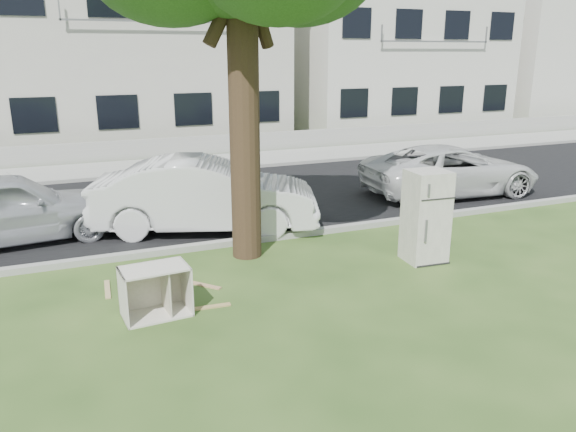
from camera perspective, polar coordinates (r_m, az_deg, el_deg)
name	(u,v)px	position (r m, az deg, el deg)	size (l,w,h in m)	color
ground	(306,288)	(9.17, 1.81, -7.28)	(120.00, 120.00, 0.00)	#2A4819
road	(211,200)	(14.56, -7.88, 1.59)	(120.00, 7.00, 0.01)	black
kerb_near	(256,242)	(11.30, -3.28, -2.66)	(120.00, 0.18, 0.12)	gray
kerb_far	(181,174)	(17.93, -10.78, 4.23)	(120.00, 0.18, 0.12)	gray
sidewalk	(172,165)	(19.33, -11.68, 5.06)	(120.00, 2.80, 0.01)	gray
low_wall	(163,148)	(20.82, -12.58, 6.76)	(120.00, 0.15, 0.70)	gray
townhouse_center	(137,51)	(25.39, -15.11, 15.92)	(11.22, 8.16, 7.44)	#B3AEA3
townhouse_right	(383,57)	(29.53, 9.58, 15.64)	(10.20, 8.16, 6.84)	beige
fridge	(426,216)	(10.36, 13.82, -0.04)	(0.69, 0.64, 1.67)	beige
cabinet	(155,292)	(8.34, -13.32, -7.48)	(0.95, 0.59, 0.74)	white
plank_a	(192,309)	(8.53, -9.68, -9.34)	(1.15, 0.09, 0.02)	#A68B50
plank_b	(197,284)	(9.41, -9.24, -6.79)	(0.91, 0.09, 0.02)	tan
plank_c	(107,289)	(9.53, -17.87, -7.09)	(0.75, 0.08, 0.02)	tan
car_center	(206,195)	(11.96, -8.35, 2.13)	(1.64, 4.69, 1.55)	silver
car_right	(451,170)	(15.53, 16.20, 4.49)	(2.18, 4.73, 1.32)	silver
car_left	(8,208)	(12.35, -26.56, 0.74)	(1.69, 4.21, 1.44)	#B6B7BE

